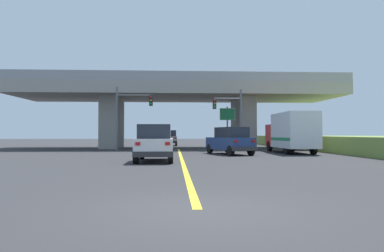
{
  "coord_description": "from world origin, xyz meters",
  "views": [
    {
      "loc": [
        -0.47,
        -6.99,
        1.49
      ],
      "look_at": [
        1.04,
        22.19,
        2.19
      ],
      "focal_mm": 32.94,
      "sensor_mm": 36.0,
      "label": 1
    }
  ],
  "objects_px": {
    "suv_lead": "(155,143)",
    "traffic_signal_farside": "(129,110)",
    "highway_sign": "(227,118)",
    "box_truck": "(291,132)",
    "suv_crossing": "(230,141)",
    "sedan_oncoming": "(170,138)",
    "traffic_signal_nearside": "(232,113)"
  },
  "relations": [
    {
      "from": "box_truck",
      "to": "traffic_signal_nearside",
      "type": "relative_size",
      "value": 1.24
    },
    {
      "from": "sedan_oncoming",
      "to": "traffic_signal_farside",
      "type": "relative_size",
      "value": 0.78
    },
    {
      "from": "traffic_signal_farside",
      "to": "highway_sign",
      "type": "relative_size",
      "value": 1.34
    },
    {
      "from": "suv_lead",
      "to": "traffic_signal_nearside",
      "type": "distance_m",
      "value": 14.0
    },
    {
      "from": "suv_lead",
      "to": "box_truck",
      "type": "xyz_separation_m",
      "value": [
        10.4,
        7.98,
        0.64
      ]
    },
    {
      "from": "suv_crossing",
      "to": "traffic_signal_farside",
      "type": "height_order",
      "value": "traffic_signal_farside"
    },
    {
      "from": "suv_crossing",
      "to": "box_truck",
      "type": "xyz_separation_m",
      "value": [
        5.19,
        1.6,
        0.64
      ]
    },
    {
      "from": "suv_crossing",
      "to": "box_truck",
      "type": "bearing_deg",
      "value": -1.02
    },
    {
      "from": "box_truck",
      "to": "sedan_oncoming",
      "type": "bearing_deg",
      "value": 117.18
    },
    {
      "from": "traffic_signal_nearside",
      "to": "highway_sign",
      "type": "relative_size",
      "value": 1.29
    },
    {
      "from": "box_truck",
      "to": "traffic_signal_farside",
      "type": "bearing_deg",
      "value": 160.96
    },
    {
      "from": "box_truck",
      "to": "traffic_signal_nearside",
      "type": "bearing_deg",
      "value": 133.79
    },
    {
      "from": "sedan_oncoming",
      "to": "suv_lead",
      "type": "bearing_deg",
      "value": -91.11
    },
    {
      "from": "highway_sign",
      "to": "sedan_oncoming",
      "type": "bearing_deg",
      "value": 118.83
    },
    {
      "from": "traffic_signal_nearside",
      "to": "highway_sign",
      "type": "height_order",
      "value": "traffic_signal_nearside"
    },
    {
      "from": "box_truck",
      "to": "highway_sign",
      "type": "xyz_separation_m",
      "value": [
        -3.86,
        8.31,
        1.52
      ]
    },
    {
      "from": "suv_lead",
      "to": "box_truck",
      "type": "relative_size",
      "value": 0.65
    },
    {
      "from": "suv_crossing",
      "to": "traffic_signal_farside",
      "type": "relative_size",
      "value": 0.86
    },
    {
      "from": "suv_lead",
      "to": "box_truck",
      "type": "height_order",
      "value": "box_truck"
    },
    {
      "from": "sedan_oncoming",
      "to": "traffic_signal_farside",
      "type": "xyz_separation_m",
      "value": [
        -3.58,
        -14.59,
        2.67
      ]
    },
    {
      "from": "traffic_signal_farside",
      "to": "suv_crossing",
      "type": "bearing_deg",
      "value": -37.07
    },
    {
      "from": "box_truck",
      "to": "highway_sign",
      "type": "bearing_deg",
      "value": 114.92
    },
    {
      "from": "suv_crossing",
      "to": "traffic_signal_nearside",
      "type": "relative_size",
      "value": 0.89
    },
    {
      "from": "sedan_oncoming",
      "to": "traffic_signal_nearside",
      "type": "height_order",
      "value": "traffic_signal_nearside"
    },
    {
      "from": "traffic_signal_farside",
      "to": "highway_sign",
      "type": "height_order",
      "value": "traffic_signal_farside"
    },
    {
      "from": "suv_lead",
      "to": "traffic_signal_farside",
      "type": "distance_m",
      "value": 13.26
    },
    {
      "from": "sedan_oncoming",
      "to": "highway_sign",
      "type": "relative_size",
      "value": 1.05
    },
    {
      "from": "box_truck",
      "to": "suv_crossing",
      "type": "bearing_deg",
      "value": -162.83
    },
    {
      "from": "suv_crossing",
      "to": "traffic_signal_farside",
      "type": "bearing_deg",
      "value": 124.74
    },
    {
      "from": "suv_crossing",
      "to": "highway_sign",
      "type": "bearing_deg",
      "value": 64.19
    },
    {
      "from": "suv_crossing",
      "to": "sedan_oncoming",
      "type": "relative_size",
      "value": 1.11
    },
    {
      "from": "suv_crossing",
      "to": "traffic_signal_nearside",
      "type": "height_order",
      "value": "traffic_signal_nearside"
    }
  ]
}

